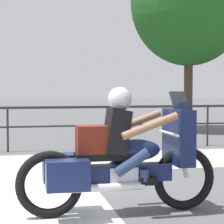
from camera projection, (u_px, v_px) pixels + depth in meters
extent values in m
plane|color=#565659|center=(1.00, 213.00, 5.27)|extent=(120.00, 120.00, 0.00)
cube|color=#A8A59E|center=(7.00, 165.00, 8.59)|extent=(44.00, 2.40, 0.01)
cube|color=#232326|center=(7.00, 108.00, 10.29)|extent=(36.00, 0.04, 0.06)
cube|color=#232326|center=(8.00, 127.00, 10.32)|extent=(36.00, 0.03, 0.04)
cylinder|color=#232326|center=(8.00, 129.00, 10.32)|extent=(0.05, 0.05, 1.08)
cylinder|color=#232326|center=(208.00, 125.00, 11.43)|extent=(0.05, 0.05, 1.08)
torus|color=black|center=(184.00, 178.00, 5.39)|extent=(0.78, 0.11, 0.78)
torus|color=black|center=(50.00, 185.00, 5.03)|extent=(0.78, 0.11, 0.78)
cube|color=#141E47|center=(119.00, 173.00, 5.21)|extent=(1.26, 0.22, 0.20)
cube|color=silver|center=(122.00, 177.00, 5.22)|extent=(0.34, 0.26, 0.26)
ellipsoid|color=#141E47|center=(135.00, 150.00, 5.24)|extent=(0.62, 0.30, 0.26)
cube|color=black|center=(106.00, 156.00, 5.16)|extent=(0.73, 0.28, 0.08)
cube|color=#141E47|center=(178.00, 137.00, 5.35)|extent=(0.20, 0.64, 0.67)
cube|color=#1E232B|center=(180.00, 101.00, 5.33)|extent=(0.10, 0.54, 0.24)
cylinder|color=silver|center=(168.00, 133.00, 5.31)|extent=(0.04, 0.70, 0.04)
cylinder|color=silver|center=(106.00, 188.00, 5.01)|extent=(0.91, 0.09, 0.09)
cube|color=#141E47|center=(67.00, 175.00, 4.83)|extent=(0.48, 0.28, 0.33)
cube|color=#141E47|center=(63.00, 167.00, 5.30)|extent=(0.48, 0.28, 0.33)
cylinder|color=silver|center=(182.00, 157.00, 5.37)|extent=(0.18, 0.06, 0.52)
cube|color=black|center=(117.00, 131.00, 5.17)|extent=(0.31, 0.36, 0.55)
sphere|color=#8C6647|center=(120.00, 101.00, 5.16)|extent=(0.23, 0.23, 0.23)
sphere|color=#B7B7BC|center=(120.00, 99.00, 5.16)|extent=(0.29, 0.29, 0.29)
cylinder|color=navy|center=(132.00, 162.00, 5.08)|extent=(0.44, 0.13, 0.34)
cylinder|color=navy|center=(144.00, 175.00, 5.12)|extent=(0.11, 0.11, 0.14)
cube|color=black|center=(148.00, 181.00, 5.13)|extent=(0.20, 0.10, 0.09)
cylinder|color=navy|center=(126.00, 158.00, 5.37)|extent=(0.44, 0.13, 0.34)
cylinder|color=navy|center=(137.00, 171.00, 5.41)|extent=(0.11, 0.11, 0.14)
cube|color=black|center=(141.00, 176.00, 5.43)|extent=(0.20, 0.10, 0.09)
cylinder|color=#8C6647|center=(150.00, 126.00, 4.95)|extent=(0.67, 0.09, 0.31)
cylinder|color=#8C6647|center=(136.00, 122.00, 5.53)|extent=(0.67, 0.09, 0.31)
cube|color=maroon|center=(92.00, 140.00, 5.11)|extent=(0.36, 0.28, 0.33)
cylinder|color=#473323|center=(188.00, 91.00, 15.47)|extent=(0.30, 0.30, 2.88)
ellipsoid|color=#1E561E|center=(189.00, 1.00, 15.30)|extent=(4.11, 4.11, 4.53)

